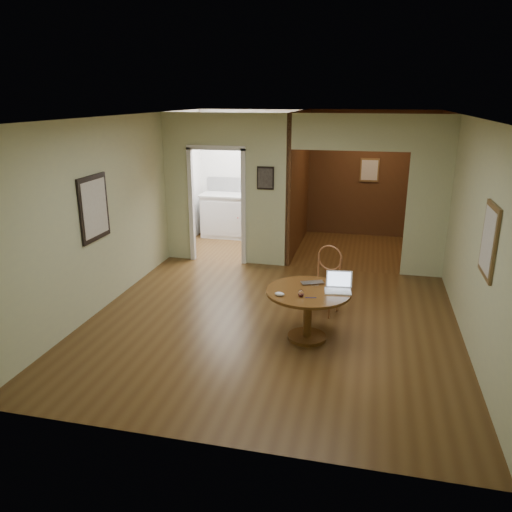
% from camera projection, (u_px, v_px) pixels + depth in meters
% --- Properties ---
extents(floor, '(5.00, 5.00, 0.00)m').
position_uv_depth(floor, '(270.00, 325.00, 6.77)').
color(floor, '#482E14').
rests_on(floor, ground).
extents(room_shell, '(5.20, 7.50, 5.00)m').
position_uv_depth(room_shell, '(279.00, 190.00, 9.35)').
color(room_shell, white).
rests_on(room_shell, ground).
extents(dining_table, '(1.06, 1.06, 0.66)m').
position_uv_depth(dining_table, '(308.00, 303.00, 6.26)').
color(dining_table, brown).
rests_on(dining_table, ground).
extents(chair, '(0.52, 0.52, 0.97)m').
position_uv_depth(chair, '(327.00, 276.00, 7.06)').
color(chair, '#975F35').
rests_on(chair, ground).
extents(open_laptop, '(0.35, 0.31, 0.23)m').
position_uv_depth(open_laptop, '(338.00, 285.00, 6.20)').
color(open_laptop, white).
rests_on(open_laptop, dining_table).
extents(closed_laptop, '(0.34, 0.29, 0.02)m').
position_uv_depth(closed_laptop, '(313.00, 284.00, 6.38)').
color(closed_laptop, '#A8A8AC').
rests_on(closed_laptop, dining_table).
extents(mouse, '(0.13, 0.08, 0.05)m').
position_uv_depth(mouse, '(280.00, 294.00, 6.02)').
color(mouse, white).
rests_on(mouse, dining_table).
extents(wine_glass, '(0.08, 0.08, 0.09)m').
position_uv_depth(wine_glass, '(301.00, 293.00, 6.00)').
color(wine_glass, white).
rests_on(wine_glass, dining_table).
extents(pen, '(0.13, 0.04, 0.01)m').
position_uv_depth(pen, '(311.00, 298.00, 5.97)').
color(pen, navy).
rests_on(pen, dining_table).
extents(kitchen_cabinet, '(2.06, 0.60, 0.94)m').
position_uv_depth(kitchen_cabinet, '(248.00, 217.00, 10.81)').
color(kitchen_cabinet, white).
rests_on(kitchen_cabinet, ground).
extents(grocery_bag, '(0.33, 0.30, 0.30)m').
position_uv_depth(grocery_bag, '(273.00, 189.00, 10.50)').
color(grocery_bag, '#C5AE90').
rests_on(grocery_bag, kitchen_cabinet).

